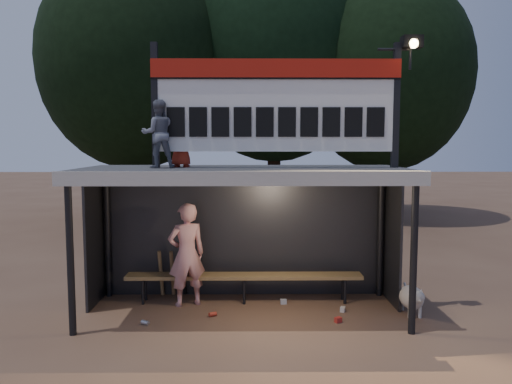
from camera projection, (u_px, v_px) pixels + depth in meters
ground at (244, 313)px, 7.96m from camera, size 80.00×80.00×0.00m
player at (187, 254)px, 8.27m from camera, size 0.74×0.62×1.72m
child_a at (158, 134)px, 7.57m from camera, size 0.59×0.51×1.03m
child_b at (181, 141)px, 7.83m from camera, size 0.45×0.34×0.84m
dugout_shelter at (244, 196)px, 8.03m from camera, size 5.10×2.08×2.32m
scoreboard_assembly at (280, 102)px, 7.64m from camera, size 4.10×0.27×1.99m
bench at (244, 277)px, 8.47m from camera, size 4.00×0.35×0.48m
tree_left at (133, 62)px, 17.34m from camera, size 6.46×6.46×9.27m
tree_mid at (274, 51)px, 18.82m from camera, size 7.22×7.22×10.36m
tree_right at (386, 74)px, 17.96m from camera, size 6.08×6.08×8.72m
dog at (412, 297)px, 7.84m from camera, size 0.36×0.81×0.49m
bats at (172, 273)px, 8.72m from camera, size 0.48×0.33×0.84m
litter at (268, 313)px, 7.83m from camera, size 3.17×1.05×0.08m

